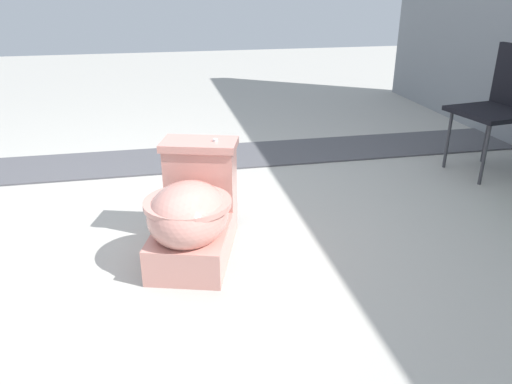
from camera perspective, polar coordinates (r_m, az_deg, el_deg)
ground_plane at (r=2.70m, az=-13.32°, el=-4.53°), size 14.00×14.00×0.00m
gravel_strip at (r=3.72m, az=-5.45°, el=3.98°), size 0.56×8.00×0.01m
toilet at (r=2.35m, az=-7.21°, el=-2.40°), size 0.71×0.54×0.52m
folding_chair_left at (r=3.70m, az=26.68°, el=9.66°), size 0.50×0.50×0.83m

